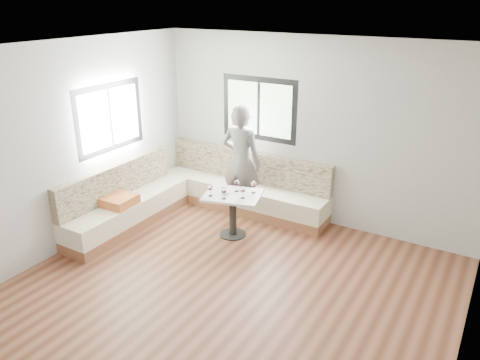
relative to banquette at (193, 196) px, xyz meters
name	(u,v)px	position (x,y,z in m)	size (l,w,h in m)	color
room	(218,183)	(1.51, -1.54, 1.08)	(5.01, 5.01, 2.81)	brown
banquette	(193,196)	(0.00, 0.00, 0.00)	(2.90, 2.80, 0.95)	brown
table	(233,205)	(0.88, -0.23, 0.16)	(0.93, 0.81, 0.65)	black
person	(242,162)	(0.63, 0.44, 0.57)	(0.66, 0.43, 1.80)	#5D5957
olive_ramekin	(225,193)	(0.78, -0.28, 0.34)	(0.11, 0.11, 0.04)	white
wine_glass_a	(210,188)	(0.64, -0.44, 0.45)	(0.08, 0.08, 0.18)	white
wine_glass_b	(224,190)	(0.86, -0.43, 0.45)	(0.08, 0.08, 0.18)	white
wine_glass_c	(243,190)	(1.07, -0.27, 0.45)	(0.08, 0.08, 0.18)	white
wine_glass_d	(237,183)	(0.88, -0.11, 0.45)	(0.08, 0.08, 0.18)	white
wine_glass_e	(254,185)	(1.11, -0.03, 0.45)	(0.08, 0.08, 0.18)	white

